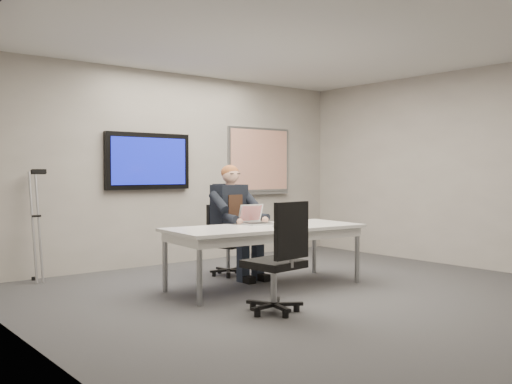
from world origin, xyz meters
TOP-DOWN VIEW (x-y plane):
  - floor at (0.00, 0.00)m, footprint 6.00×6.00m
  - ceiling at (0.00, 0.00)m, footprint 6.00×6.00m
  - wall_back at (0.00, 3.00)m, footprint 6.00×0.02m
  - wall_left at (-3.00, 0.00)m, footprint 0.02×6.00m
  - wall_right at (3.00, 0.00)m, footprint 0.02×6.00m
  - conference_table at (-0.14, 0.79)m, footprint 2.40×1.16m
  - tv_display at (-0.50, 2.95)m, footprint 1.30×0.09m
  - whiteboard at (1.55, 2.97)m, footprint 1.25×0.08m
  - office_chair_far at (-0.05, 1.71)m, footprint 0.56×0.56m
  - office_chair_near at (-0.85, -0.24)m, footprint 0.56×0.56m
  - seated_person at (-0.03, 1.46)m, footprint 0.47×0.80m
  - crutch at (-2.12, 2.80)m, footprint 0.21×0.59m
  - laptop at (-0.08, 1.05)m, footprint 0.35×0.33m
  - name_tent at (-0.04, 0.59)m, footprint 0.25×0.08m
  - pen at (0.02, 0.43)m, footprint 0.03×0.15m

SIDE VIEW (x-z plane):
  - floor at x=0.00m, z-range -0.01..0.01m
  - office_chair_far at x=-0.05m, z-range -0.17..0.75m
  - office_chair_near at x=-0.85m, z-range -0.20..0.87m
  - seated_person at x=-0.03m, z-range -0.14..1.30m
  - conference_table at x=-0.14m, z-range 0.28..0.99m
  - crutch at x=-2.12m, z-range -0.02..1.43m
  - pen at x=0.02m, z-range 0.72..0.73m
  - name_tent at x=-0.04m, z-range 0.72..0.82m
  - laptop at x=-0.08m, z-range 0.66..0.89m
  - wall_back at x=0.00m, z-range 0.00..2.80m
  - wall_left at x=-3.00m, z-range 0.00..2.80m
  - wall_right at x=3.00m, z-range 0.00..2.80m
  - tv_display at x=-0.50m, z-range 1.10..1.90m
  - whiteboard at x=1.55m, z-range 0.98..2.08m
  - ceiling at x=0.00m, z-range 2.79..2.81m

